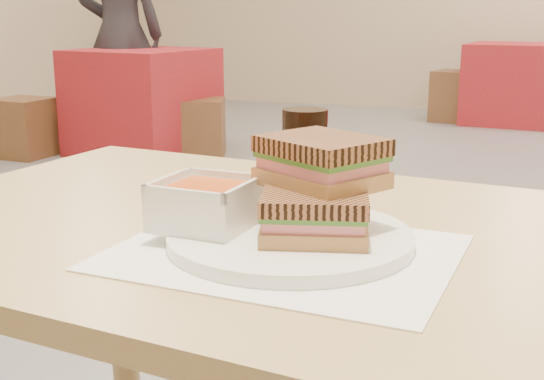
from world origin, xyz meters
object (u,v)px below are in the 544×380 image
(bg_table_2, at_px, (513,84))
(bg_chair_0r, at_px, (198,128))
(bg_chair_2l, at_px, (457,96))
(soup_bowl, at_px, (206,206))
(bg_table_0, at_px, (143,102))
(main_table, at_px, (310,314))
(plate, at_px, (290,238))
(panini_lower, at_px, (314,216))
(cola_glass, at_px, (305,157))
(patron_a, at_px, (120,35))
(bg_chair_0l, at_px, (24,128))

(bg_table_2, height_order, bg_chair_0r, bg_table_2)
(bg_chair_0r, bearing_deg, bg_chair_2l, 55.14)
(bg_chair_2l, bearing_deg, bg_chair_0r, -124.86)
(soup_bowl, relative_size, bg_table_0, 0.12)
(main_table, xyz_separation_m, plate, (-0.01, -0.07, 0.12))
(soup_bowl, bearing_deg, bg_table_2, 86.84)
(bg_chair_2l, bearing_deg, bg_table_2, 5.85)
(main_table, xyz_separation_m, panini_lower, (0.03, -0.08, 0.16))
(soup_bowl, xyz_separation_m, panini_lower, (0.14, -0.01, 0.00))
(cola_glass, relative_size, patron_a, 0.08)
(main_table, distance_m, plate, 0.14)
(bg_chair_0l, bearing_deg, cola_glass, -47.45)
(cola_glass, height_order, bg_table_0, cola_glass)
(main_table, height_order, soup_bowl, soup_bowl)
(bg_chair_0l, xyz_separation_m, bg_chair_0r, (1.18, 0.39, -0.00))
(bg_chair_0r, bearing_deg, bg_table_2, 48.33)
(bg_chair_0l, bearing_deg, main_table, -48.05)
(bg_table_0, relative_size, bg_table_2, 1.08)
(main_table, relative_size, cola_glass, 9.41)
(main_table, relative_size, panini_lower, 9.22)
(panini_lower, relative_size, bg_chair_2l, 0.28)
(panini_lower, bearing_deg, bg_table_0, 121.10)
(soup_bowl, height_order, bg_chair_2l, soup_bowl)
(soup_bowl, bearing_deg, bg_chair_0l, 130.27)
(soup_bowl, distance_m, bg_chair_0l, 4.60)
(cola_glass, relative_size, bg_table_2, 0.15)
(soup_bowl, relative_size, bg_chair_0l, 0.28)
(bg_chair_0l, bearing_deg, bg_chair_2l, 44.09)
(patron_a, bearing_deg, main_table, -57.01)
(bg_table_2, bearing_deg, plate, -92.22)
(main_table, distance_m, bg_table_2, 6.18)
(bg_table_0, relative_size, patron_a, 0.59)
(panini_lower, bearing_deg, bg_chair_2l, 92.64)
(main_table, bearing_deg, bg_chair_2l, 92.43)
(main_table, xyz_separation_m, bg_table_2, (0.23, 6.16, -0.27))
(patron_a, bearing_deg, bg_chair_0r, -8.52)
(plate, xyz_separation_m, bg_chair_2l, (-0.25, 6.18, -0.52))
(cola_glass, relative_size, bg_chair_0l, 0.33)
(bg_table_0, relative_size, bg_chair_0r, 2.18)
(main_table, distance_m, patron_a, 4.64)
(soup_bowl, height_order, panini_lower, soup_bowl)
(plate, height_order, bg_chair_0r, plate)
(bg_table_2, height_order, patron_a, patron_a)
(plate, bearing_deg, bg_chair_0r, 115.86)
(main_table, height_order, panini_lower, panini_lower)
(bg_table_0, distance_m, bg_chair_2l, 3.10)
(bg_table_0, height_order, bg_chair_2l, bg_table_0)
(main_table, relative_size, patron_a, 0.76)
(bg_chair_0l, distance_m, bg_chair_0r, 1.24)
(cola_glass, bearing_deg, bg_table_0, 121.69)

